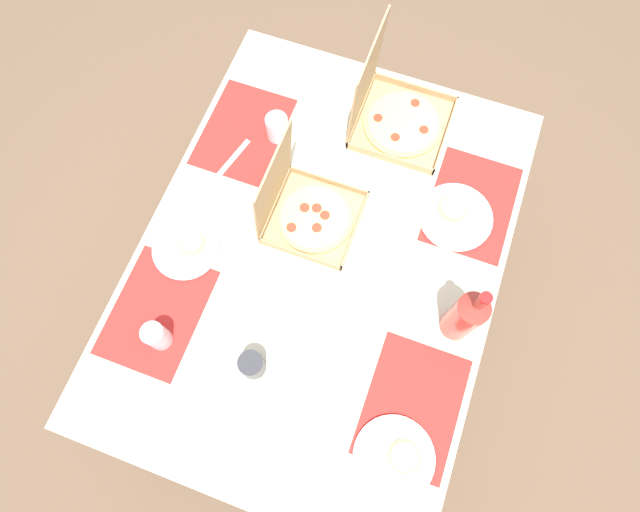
# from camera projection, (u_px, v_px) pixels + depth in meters

# --- Properties ---
(ground_plane) EXTENTS (6.00, 6.00, 0.00)m
(ground_plane) POSITION_uv_depth(u_px,v_px,m) (320.00, 312.00, 2.33)
(ground_plane) COLOR brown
(dining_table) EXTENTS (1.49, 1.10, 0.74)m
(dining_table) POSITION_uv_depth(u_px,v_px,m) (320.00, 266.00, 1.73)
(dining_table) COLOR #3F3328
(dining_table) RESTS_ON ground_plane
(placemat_near_left) EXTENTS (0.36, 0.26, 0.00)m
(placemat_near_left) POSITION_uv_depth(u_px,v_px,m) (412.00, 406.00, 1.49)
(placemat_near_left) COLOR red
(placemat_near_left) RESTS_ON dining_table
(placemat_near_right) EXTENTS (0.36, 0.26, 0.00)m
(placemat_near_right) POSITION_uv_depth(u_px,v_px,m) (472.00, 204.00, 1.70)
(placemat_near_right) COLOR red
(placemat_near_right) RESTS_ON dining_table
(placemat_far_left) EXTENTS (0.36, 0.26, 0.00)m
(placemat_far_left) POSITION_uv_depth(u_px,v_px,m) (157.00, 312.00, 1.58)
(placemat_far_left) COLOR red
(placemat_far_left) RESTS_ON dining_table
(placemat_far_right) EXTENTS (0.36, 0.26, 0.00)m
(placemat_far_right) POSITION_uv_depth(u_px,v_px,m) (243.00, 131.00, 1.79)
(placemat_far_right) COLOR red
(placemat_far_right) RESTS_ON dining_table
(pizza_box_corner_right) EXTENTS (0.30, 0.31, 0.34)m
(pizza_box_corner_right) POSITION_uv_depth(u_px,v_px,m) (395.00, 114.00, 1.76)
(pizza_box_corner_right) COLOR tan
(pizza_box_corner_right) RESTS_ON dining_table
(pizza_box_corner_left) EXTENTS (0.27, 0.28, 0.31)m
(pizza_box_corner_left) POSITION_uv_depth(u_px,v_px,m) (306.00, 210.00, 1.64)
(pizza_box_corner_left) COLOR tan
(pizza_box_corner_left) RESTS_ON dining_table
(plate_near_right) EXTENTS (0.24, 0.24, 0.03)m
(plate_near_right) POSITION_uv_depth(u_px,v_px,m) (455.00, 216.00, 1.68)
(plate_near_right) COLOR white
(plate_near_right) RESTS_ON dining_table
(plate_near_left) EXTENTS (0.22, 0.22, 0.03)m
(plate_near_left) POSITION_uv_depth(u_px,v_px,m) (395.00, 457.00, 1.44)
(plate_near_left) COLOR white
(plate_near_left) RESTS_ON dining_table
(plate_far_left) EXTENTS (0.21, 0.21, 0.03)m
(plate_far_left) POSITION_uv_depth(u_px,v_px,m) (187.00, 248.00, 1.64)
(plate_far_left) COLOR white
(plate_far_left) RESTS_ON dining_table
(soda_bottle) EXTENTS (0.09, 0.09, 0.32)m
(soda_bottle) POSITION_uv_depth(u_px,v_px,m) (466.00, 316.00, 1.44)
(soda_bottle) COLOR #B2382D
(soda_bottle) RESTS_ON dining_table
(cup_clear_left) EXTENTS (0.07, 0.07, 0.09)m
(cup_clear_left) POSITION_uv_depth(u_px,v_px,m) (277.00, 127.00, 1.74)
(cup_clear_left) COLOR silver
(cup_clear_left) RESTS_ON dining_table
(cup_red) EXTENTS (0.07, 0.07, 0.09)m
(cup_red) POSITION_uv_depth(u_px,v_px,m) (252.00, 365.00, 1.48)
(cup_red) COLOR #333338
(cup_red) RESTS_ON dining_table
(cup_clear_right) EXTENTS (0.07, 0.07, 0.11)m
(cup_clear_right) POSITION_uv_depth(u_px,v_px,m) (157.00, 336.00, 1.50)
(cup_clear_right) COLOR silver
(cup_clear_right) RESTS_ON dining_table
(knife_by_far_right) EXTENTS (0.21, 0.07, 0.00)m
(knife_by_far_right) POSITION_uv_depth(u_px,v_px,m) (229.00, 163.00, 1.75)
(knife_by_far_right) COLOR #B7B7BC
(knife_by_far_right) RESTS_ON dining_table
(knife_by_near_right) EXTENTS (0.21, 0.08, 0.00)m
(knife_by_near_right) POSITION_uv_depth(u_px,v_px,m) (299.00, 327.00, 1.56)
(knife_by_near_right) COLOR #B7B7BC
(knife_by_near_right) RESTS_ON dining_table
(fork_by_near_left) EXTENTS (0.19, 0.03, 0.00)m
(fork_by_near_left) POSITION_uv_depth(u_px,v_px,m) (233.00, 435.00, 1.46)
(fork_by_near_left) COLOR #B7B7BC
(fork_by_near_left) RESTS_ON dining_table
(knife_by_far_left) EXTENTS (0.04, 0.21, 0.00)m
(knife_by_far_left) POSITION_uv_depth(u_px,v_px,m) (311.00, 99.00, 1.83)
(knife_by_far_left) COLOR #B7B7BC
(knife_by_far_left) RESTS_ON dining_table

